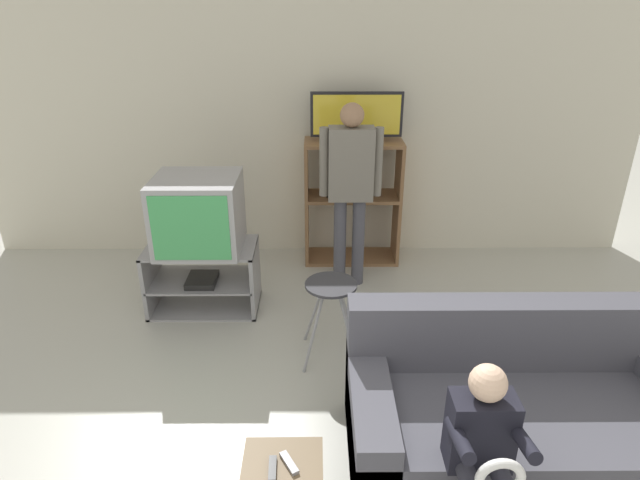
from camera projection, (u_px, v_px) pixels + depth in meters
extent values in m
cube|color=silver|center=(308.00, 125.00, 5.12)|extent=(6.40, 0.06, 2.60)
cube|color=#939399|center=(206.00, 305.00, 4.58)|extent=(0.90, 0.50, 0.02)
cube|color=#939399|center=(204.00, 280.00, 4.48)|extent=(0.86, 0.50, 0.02)
cube|color=#939399|center=(201.00, 248.00, 4.35)|extent=(0.90, 0.50, 0.02)
cube|color=#939399|center=(152.00, 277.00, 4.46)|extent=(0.03, 0.50, 0.56)
cube|color=#939399|center=(255.00, 277.00, 4.47)|extent=(0.03, 0.50, 0.56)
cube|color=black|center=(202.00, 280.00, 4.41)|extent=(0.24, 0.28, 0.05)
cube|color=#9E9EA3|center=(198.00, 213.00, 4.22)|extent=(0.66, 0.61, 0.59)
cube|color=#3FA559|center=(190.00, 229.00, 3.94)|extent=(0.58, 0.01, 0.51)
cube|color=#8E6642|center=(307.00, 202.00, 5.16)|extent=(0.03, 0.39, 1.21)
cube|color=#8E6642|center=(398.00, 202.00, 5.17)|extent=(0.03, 0.39, 1.21)
cube|color=#8E6642|center=(351.00, 257.00, 5.41)|extent=(0.85, 0.39, 0.03)
cube|color=#8E6642|center=(352.00, 197.00, 5.14)|extent=(0.85, 0.39, 0.03)
cube|color=#8E6642|center=(354.00, 143.00, 4.92)|extent=(0.85, 0.39, 0.03)
cube|color=black|center=(336.00, 186.00, 5.04)|extent=(0.18, 0.04, 0.22)
cube|color=black|center=(356.00, 139.00, 4.91)|extent=(0.29, 0.20, 0.04)
cube|color=black|center=(357.00, 114.00, 4.82)|extent=(0.84, 0.04, 0.40)
cube|color=yellow|center=(357.00, 115.00, 4.80)|extent=(0.79, 0.01, 0.35)
cylinder|color=#99999E|center=(314.00, 331.00, 3.72)|extent=(0.17, 0.17, 0.59)
cylinder|color=#99999E|center=(348.00, 331.00, 3.72)|extent=(0.17, 0.17, 0.59)
cylinder|color=#99999E|center=(314.00, 312.00, 3.95)|extent=(0.17, 0.17, 0.59)
cylinder|color=#99999E|center=(346.00, 312.00, 3.95)|extent=(0.17, 0.17, 0.59)
cylinder|color=#333338|center=(331.00, 285.00, 3.71)|extent=(0.37, 0.37, 0.02)
cube|color=brown|center=(282.00, 469.00, 2.53)|extent=(0.39, 0.39, 0.02)
cylinder|color=black|center=(252.00, 470.00, 2.76)|extent=(0.02, 0.02, 0.37)
cylinder|color=black|center=(318.00, 470.00, 2.76)|extent=(0.02, 0.02, 0.37)
cube|color=black|center=(273.00, 469.00, 2.51)|extent=(0.04, 0.15, 0.02)
cube|color=gray|center=(289.00, 463.00, 2.54)|extent=(0.10, 0.14, 0.02)
cube|color=#4C4C56|center=(519.00, 431.00, 2.98)|extent=(1.90, 0.91, 0.41)
cube|color=#4C4C56|center=(509.00, 332.00, 3.13)|extent=(1.90, 0.20, 0.43)
cube|color=#4C4C56|center=(370.00, 424.00, 2.95)|extent=(0.22, 0.91, 0.53)
cylinder|color=#4C4C56|center=(340.00, 242.00, 4.79)|extent=(0.11, 0.11, 0.83)
cylinder|color=#4C4C56|center=(358.00, 242.00, 4.79)|extent=(0.11, 0.11, 0.83)
cube|color=gray|center=(351.00, 164.00, 4.49)|extent=(0.38, 0.20, 0.62)
cylinder|color=gray|center=(324.00, 162.00, 4.48)|extent=(0.08, 0.08, 0.59)
cylinder|color=gray|center=(378.00, 162.00, 4.49)|extent=(0.08, 0.08, 0.59)
sphere|color=#A37A5B|center=(352.00, 115.00, 4.32)|extent=(0.20, 0.20, 0.20)
cylinder|color=#2D2D38|center=(502.00, 480.00, 2.38)|extent=(0.09, 0.30, 0.09)
cube|color=black|center=(480.00, 431.00, 2.46)|extent=(0.30, 0.17, 0.38)
cylinder|color=black|center=(459.00, 439.00, 2.31)|extent=(0.06, 0.31, 0.14)
cylinder|color=black|center=(522.00, 439.00, 2.31)|extent=(0.06, 0.31, 0.14)
sphere|color=beige|center=(488.00, 383.00, 2.34)|extent=(0.17, 0.17, 0.17)
torus|color=white|center=(500.00, 479.00, 2.19)|extent=(0.21, 0.04, 0.21)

